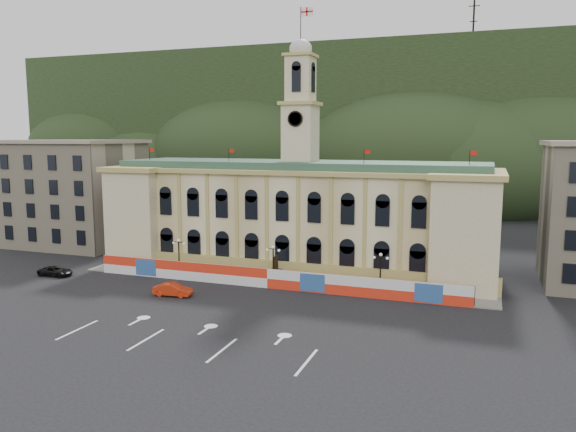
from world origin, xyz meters
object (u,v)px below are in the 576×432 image
(statue, at_px, (276,274))
(red_sedan, at_px, (173,290))
(lamp_center, at_px, (273,261))
(black_suv, at_px, (55,271))

(statue, xyz_separation_m, red_sedan, (-9.44, -10.22, -0.41))
(lamp_center, height_order, red_sedan, lamp_center)
(red_sedan, height_order, black_suv, red_sedan)
(statue, relative_size, black_suv, 0.76)
(statue, bearing_deg, lamp_center, -90.00)
(statue, distance_m, red_sedan, 13.92)
(statue, relative_size, lamp_center, 0.72)
(statue, relative_size, red_sedan, 0.76)
(lamp_center, height_order, black_suv, lamp_center)
(lamp_center, bearing_deg, black_suv, -168.57)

